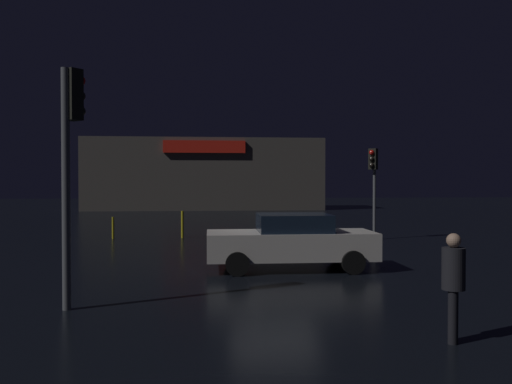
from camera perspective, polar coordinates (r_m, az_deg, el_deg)
ground_plane at (r=15.53m, az=2.00°, el=-7.71°), size 120.00×120.00×0.00m
store_building at (r=46.11m, az=-5.52°, el=1.89°), size 19.80×6.30×5.96m
traffic_signal_main at (r=10.56m, az=-19.26°, el=5.00°), size 0.42×0.43×4.49m
traffic_signal_opposite at (r=22.20m, az=12.45°, el=2.06°), size 0.41×0.43×3.72m
car_near at (r=14.53m, az=3.78°, el=-5.27°), size 4.53×2.02×1.50m
pedestrian at (r=8.51m, az=20.36°, el=-8.74°), size 0.46×0.46×1.63m
bollard_kerb_a at (r=22.70m, az=-7.88°, el=-3.46°), size 0.11×0.11×1.14m
bollard_kerb_b at (r=22.99m, az=-15.04°, el=-3.72°), size 0.10×0.10×0.91m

